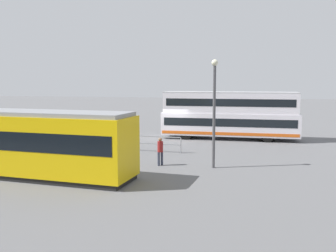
# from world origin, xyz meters

# --- Properties ---
(ground_plane) EXTENTS (160.00, 160.00, 0.00)m
(ground_plane) POSITION_xyz_m (0.00, 0.00, 0.00)
(ground_plane) COLOR slate
(double_decker_bus) EXTENTS (11.15, 2.65, 3.92)m
(double_decker_bus) POSITION_xyz_m (-4.49, -1.60, 2.00)
(double_decker_bus) COLOR silver
(double_decker_bus) RESTS_ON ground
(tram_yellow) EXTENTS (12.77, 3.50, 3.32)m
(tram_yellow) POSITION_xyz_m (5.24, 13.30, 1.72)
(tram_yellow) COLOR #E5B70C
(tram_yellow) RESTS_ON ground
(pedestrian_near_railing) EXTENTS (0.41, 0.41, 1.57)m
(pedestrian_near_railing) POSITION_xyz_m (4.33, 4.09, 0.90)
(pedestrian_near_railing) COLOR #4C3F2D
(pedestrian_near_railing) RESTS_ON ground
(pedestrian_crossing) EXTENTS (0.45, 0.45, 1.60)m
(pedestrian_crossing) POSITION_xyz_m (-1.41, 9.47, 0.92)
(pedestrian_crossing) COLOR #33384C
(pedestrian_crossing) RESTS_ON ground
(pedestrian_railing) EXTENTS (8.76, 0.52, 1.08)m
(pedestrian_railing) POSITION_xyz_m (2.53, 5.35, 0.75)
(pedestrian_railing) COLOR gray
(pedestrian_railing) RESTS_ON ground
(info_sign) EXTENTS (1.24, 0.16, 2.50)m
(info_sign) POSITION_xyz_m (7.05, 6.02, 1.76)
(info_sign) COLOR slate
(info_sign) RESTS_ON ground
(street_lamp) EXTENTS (0.36, 0.36, 5.94)m
(street_lamp) POSITION_xyz_m (-4.42, 9.38, 3.53)
(street_lamp) COLOR #4C4C51
(street_lamp) RESTS_ON ground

